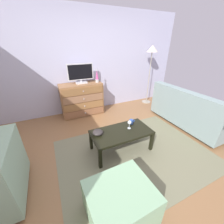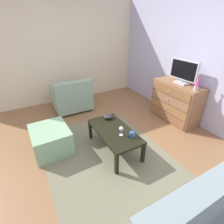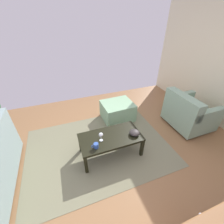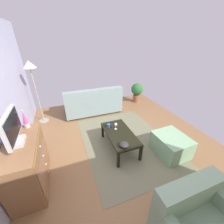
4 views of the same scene
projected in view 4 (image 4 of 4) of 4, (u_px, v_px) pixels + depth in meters
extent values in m
cube|color=olive|center=(120.00, 149.00, 3.16)|extent=(5.65, 4.56, 0.05)
cube|color=#737256|center=(125.00, 140.00, 3.37)|extent=(2.60, 1.90, 0.01)
cube|color=#91643E|center=(28.00, 164.00, 2.21)|extent=(1.07, 0.45, 0.85)
cube|color=#8E5C3D|center=(47.00, 173.00, 2.42)|extent=(1.01, 0.02, 0.18)
sphere|color=silver|center=(49.00, 172.00, 2.43)|extent=(0.03, 0.03, 0.03)
cube|color=#95653A|center=(45.00, 165.00, 2.33)|extent=(1.01, 0.02, 0.18)
sphere|color=silver|center=(46.00, 164.00, 2.33)|extent=(0.03, 0.03, 0.03)
cube|color=#936647|center=(42.00, 156.00, 2.24)|extent=(1.01, 0.02, 0.18)
sphere|color=silver|center=(43.00, 156.00, 2.24)|extent=(0.03, 0.03, 0.03)
cube|color=brown|center=(39.00, 147.00, 2.14)|extent=(1.01, 0.02, 0.18)
sphere|color=silver|center=(40.00, 146.00, 2.15)|extent=(0.03, 0.03, 0.03)
cube|color=silver|center=(18.00, 142.00, 2.02)|extent=(0.28, 0.18, 0.04)
cylinder|color=silver|center=(17.00, 139.00, 2.00)|extent=(0.04, 0.04, 0.05)
cube|color=silver|center=(11.00, 126.00, 1.89)|extent=(0.64, 0.05, 0.40)
cube|color=black|center=(14.00, 126.00, 1.90)|extent=(0.59, 0.01, 0.35)
cylinder|color=#B7B7BC|center=(27.00, 125.00, 2.36)|extent=(0.09, 0.09, 0.08)
cone|color=#D84C99|center=(24.00, 118.00, 2.29)|extent=(0.08, 0.08, 0.22)
cylinder|color=#B7B7BC|center=(22.00, 111.00, 2.23)|extent=(0.04, 0.04, 0.03)
cube|color=black|center=(118.00, 160.00, 2.61)|extent=(0.05, 0.05, 0.36)
cube|color=black|center=(103.00, 131.00, 3.42)|extent=(0.05, 0.05, 0.36)
cube|color=black|center=(141.00, 153.00, 2.76)|extent=(0.05, 0.05, 0.36)
cube|color=black|center=(121.00, 127.00, 3.57)|extent=(0.05, 0.05, 0.36)
cube|color=black|center=(120.00, 134.00, 2.99)|extent=(1.05, 0.54, 0.04)
cylinder|color=silver|center=(116.00, 129.00, 3.12)|extent=(0.06, 0.06, 0.00)
cylinder|color=silver|center=(116.00, 127.00, 3.10)|extent=(0.01, 0.01, 0.09)
sphere|color=silver|center=(116.00, 124.00, 3.06)|extent=(0.07, 0.07, 0.07)
cylinder|color=#3054A3|center=(109.00, 126.00, 3.16)|extent=(0.08, 0.08, 0.08)
torus|color=#3054A3|center=(108.00, 124.00, 3.20)|extent=(0.05, 0.01, 0.05)
ellipsoid|color=#2E2929|center=(124.00, 145.00, 2.60)|extent=(0.18, 0.18, 0.08)
cylinder|color=#332319|center=(112.00, 103.00, 5.26)|extent=(0.05, 0.05, 0.05)
cylinder|color=#332319|center=(68.00, 110.00, 4.75)|extent=(0.05, 0.05, 0.05)
cylinder|color=#332319|center=(119.00, 111.00, 4.69)|extent=(0.05, 0.05, 0.05)
cylinder|color=#332319|center=(70.00, 120.00, 4.18)|extent=(0.05, 0.05, 0.05)
cube|color=#829A9A|center=(93.00, 104.00, 4.61)|extent=(0.85, 1.78, 0.40)
cube|color=#829A9A|center=(94.00, 96.00, 4.15)|extent=(0.20, 1.78, 0.42)
cube|color=#829A9A|center=(116.00, 93.00, 4.73)|extent=(0.81, 0.12, 0.20)
cube|color=#829A9A|center=(65.00, 100.00, 4.21)|extent=(0.81, 0.12, 0.20)
cylinder|color=tan|center=(87.00, 94.00, 4.68)|extent=(0.16, 0.40, 0.16)
cylinder|color=#332319|center=(196.00, 208.00, 2.01)|extent=(0.05, 0.05, 0.05)
cube|color=#84A58A|center=(189.00, 194.00, 1.61)|extent=(0.20, 0.88, 0.38)
cube|color=#86B389|center=(171.00, 145.00, 2.94)|extent=(0.72, 0.62, 0.42)
cylinder|color=#A59E8C|center=(44.00, 120.00, 4.17)|extent=(0.28, 0.28, 0.02)
cylinder|color=#A59E8C|center=(38.00, 97.00, 3.81)|extent=(0.02, 0.02, 1.52)
cone|color=beige|center=(29.00, 64.00, 3.41)|extent=(0.32, 0.32, 0.18)
cylinder|color=brown|center=(136.00, 98.00, 5.39)|extent=(0.26, 0.26, 0.28)
sphere|color=#2D6B33|center=(137.00, 89.00, 5.22)|extent=(0.44, 0.44, 0.44)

